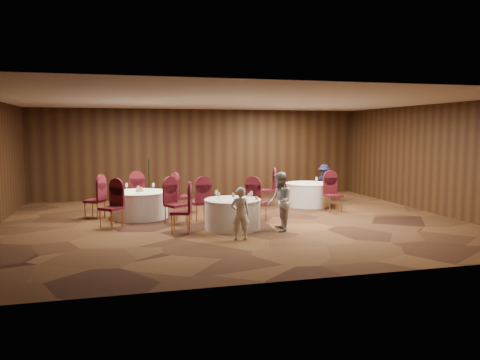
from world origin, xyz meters
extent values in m
plane|color=black|center=(0.00, 0.00, 0.00)|extent=(12.00, 12.00, 0.00)
plane|color=silver|center=(0.00, 0.00, 3.20)|extent=(12.00, 12.00, 0.00)
plane|color=black|center=(0.00, 5.00, 1.60)|extent=(12.00, 0.00, 12.00)
plane|color=black|center=(0.00, -5.00, 1.60)|extent=(12.00, 0.00, 12.00)
plane|color=black|center=(6.00, 0.00, 1.60)|extent=(0.00, 10.00, 10.00)
cylinder|color=silver|center=(-0.26, -0.83, 0.36)|extent=(1.37, 1.37, 0.72)
cylinder|color=silver|center=(-0.26, -0.83, 0.72)|extent=(1.40, 1.40, 0.03)
cylinder|color=silver|center=(-2.41, 1.23, 0.36)|extent=(1.53, 1.53, 0.72)
cylinder|color=silver|center=(-2.41, 1.23, 0.72)|extent=(1.56, 1.56, 0.03)
cylinder|color=silver|center=(2.96, 2.03, 0.36)|extent=(1.43, 1.43, 0.72)
cylinder|color=silver|center=(2.96, 2.03, 0.72)|extent=(1.46, 1.46, 0.03)
cylinder|color=silver|center=(-0.35, -1.28, 0.74)|extent=(0.06, 0.06, 0.01)
cylinder|color=silver|center=(-0.35, -1.28, 0.80)|extent=(0.01, 0.01, 0.11)
cone|color=silver|center=(-0.35, -1.28, 0.91)|extent=(0.08, 0.08, 0.10)
cylinder|color=silver|center=(0.16, -1.04, 0.74)|extent=(0.06, 0.06, 0.01)
cylinder|color=silver|center=(0.16, -1.04, 0.80)|extent=(0.01, 0.01, 0.11)
cone|color=silver|center=(0.16, -1.04, 0.91)|extent=(0.08, 0.08, 0.10)
cylinder|color=silver|center=(0.11, -0.48, 0.74)|extent=(0.06, 0.06, 0.01)
cylinder|color=silver|center=(0.11, -0.48, 0.80)|extent=(0.01, 0.01, 0.11)
cone|color=silver|center=(0.11, -0.48, 0.91)|extent=(0.08, 0.08, 0.10)
cylinder|color=silver|center=(-0.62, -0.62, 0.74)|extent=(0.06, 0.06, 0.01)
cylinder|color=silver|center=(-0.62, -0.62, 0.80)|extent=(0.01, 0.01, 0.11)
cone|color=silver|center=(-0.62, -0.62, 0.91)|extent=(0.08, 0.08, 0.10)
cylinder|color=silver|center=(-0.66, -1.06, 0.74)|extent=(0.06, 0.06, 0.01)
cylinder|color=silver|center=(-0.66, -1.06, 0.80)|extent=(0.01, 0.01, 0.11)
cone|color=silver|center=(-0.66, -1.06, 0.91)|extent=(0.08, 0.08, 0.10)
cylinder|color=white|center=(-0.24, -1.36, 0.75)|extent=(0.15, 0.15, 0.01)
sphere|color=#9E6B33|center=(-0.24, -1.36, 0.79)|extent=(0.08, 0.08, 0.08)
cylinder|color=white|center=(0.29, -1.06, 0.75)|extent=(0.15, 0.15, 0.01)
sphere|color=#9E6B33|center=(0.29, -1.06, 0.79)|extent=(0.08, 0.08, 0.08)
cylinder|color=white|center=(0.27, -0.47, 0.75)|extent=(0.15, 0.15, 0.01)
sphere|color=#9E6B33|center=(0.27, -0.47, 0.79)|extent=(0.08, 0.08, 0.08)
cylinder|color=silver|center=(-2.02, 1.37, 0.74)|extent=(0.06, 0.06, 0.01)
cylinder|color=silver|center=(-2.02, 1.37, 0.80)|extent=(0.01, 0.01, 0.11)
cone|color=silver|center=(-2.02, 1.37, 0.91)|extent=(0.08, 0.08, 0.10)
cylinder|color=silver|center=(-2.76, 1.55, 0.74)|extent=(0.06, 0.06, 0.01)
cylinder|color=silver|center=(-2.76, 1.55, 0.80)|extent=(0.01, 0.01, 0.11)
cone|color=silver|center=(-2.76, 1.55, 0.91)|extent=(0.08, 0.08, 0.10)
cylinder|color=silver|center=(-2.47, 0.79, 0.74)|extent=(0.06, 0.06, 0.01)
cylinder|color=silver|center=(-2.47, 0.79, 0.80)|extent=(0.01, 0.01, 0.11)
cone|color=silver|center=(-2.47, 0.79, 0.91)|extent=(0.08, 0.08, 0.10)
cylinder|color=brown|center=(-2.41, 1.23, 0.77)|extent=(0.22, 0.22, 0.06)
sphere|color=#9E6B33|center=(-2.44, 1.25, 0.83)|extent=(0.07, 0.07, 0.07)
sphere|color=#9E6B33|center=(-2.37, 1.21, 0.83)|extent=(0.07, 0.07, 0.07)
cylinder|color=silver|center=(3.12, 1.77, 0.74)|extent=(0.06, 0.06, 0.01)
cylinder|color=silver|center=(3.12, 1.77, 0.80)|extent=(0.01, 0.01, 0.11)
cone|color=silver|center=(3.12, 1.77, 0.91)|extent=(0.08, 0.08, 0.10)
cylinder|color=black|center=(-2.00, 3.68, 0.01)|extent=(0.24, 0.24, 0.02)
cylinder|color=black|center=(-2.00, 3.68, 0.75)|extent=(0.02, 0.02, 1.47)
cylinder|color=black|center=(-2.00, 3.73, 1.46)|extent=(0.04, 0.12, 0.04)
imported|color=silver|center=(-0.38, -2.02, 0.59)|extent=(0.46, 0.32, 1.18)
imported|color=#A2A1A6|center=(0.79, -1.35, 0.72)|extent=(0.65, 0.78, 1.44)
imported|color=black|center=(3.87, 2.79, 0.64)|extent=(0.94, 0.87, 1.28)
camera|label=1|loc=(-2.96, -11.91, 2.42)|focal=35.00mm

